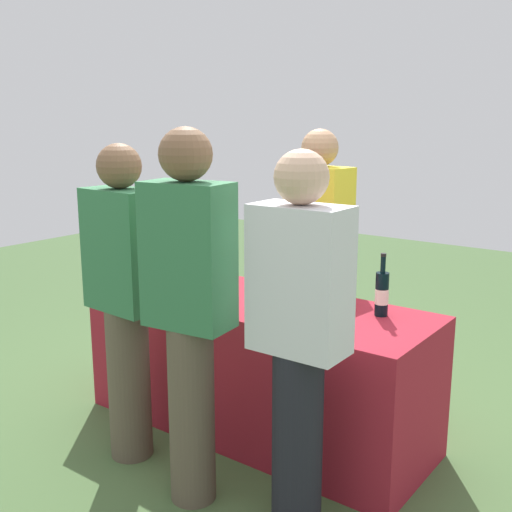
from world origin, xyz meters
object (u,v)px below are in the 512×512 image
object	(u,v)px
ice_bucket	(165,271)
server_pouring	(318,254)
wine_glass_1	(307,307)
wine_glass_0	(200,273)
wine_bottle_1	(200,262)
wine_glass_2	(332,306)
guest_2	(299,333)
wine_bottle_0	(178,261)
guest_0	(125,294)
wine_bottle_3	(382,293)
wine_bottle_2	(342,287)
guest_1	(189,305)

from	to	relation	value
ice_bucket	server_pouring	xyz separation A→B (m)	(0.62, 0.75, 0.06)
wine_glass_1	ice_bucket	world-z (taller)	ice_bucket
wine_glass_0	wine_bottle_1	bearing A→B (deg)	132.31
wine_glass_1	wine_glass_2	size ratio (longest dim) A/B	0.94
ice_bucket	guest_2	size ratio (longest dim) A/B	0.12
wine_bottle_0	guest_0	bearing A→B (deg)	-66.51
server_pouring	guest_2	bearing A→B (deg)	125.80
wine_glass_1	guest_0	world-z (taller)	guest_0
server_pouring	guest_0	xyz separation A→B (m)	(-0.37, -1.28, -0.03)
wine_glass_1	guest_2	xyz separation A→B (m)	(0.22, -0.42, 0.03)
wine_bottle_0	wine_bottle_3	distance (m)	1.36
wine_bottle_2	wine_glass_1	xyz separation A→B (m)	(0.01, -0.37, -0.02)
guest_1	guest_2	xyz separation A→B (m)	(0.51, 0.12, -0.06)
wine_bottle_1	wine_glass_0	xyz separation A→B (m)	(0.21, -0.23, 0.00)
wine_bottle_1	server_pouring	xyz separation A→B (m)	(0.58, 0.47, 0.05)
wine_bottle_0	wine_glass_1	size ratio (longest dim) A/B	2.49
wine_bottle_1	wine_bottle_2	size ratio (longest dim) A/B	1.01
wine_bottle_2	wine_bottle_3	xyz separation A→B (m)	(0.25, -0.03, 0.01)
wine_bottle_3	wine_glass_2	distance (m)	0.31
wine_bottle_2	server_pouring	bearing A→B (deg)	133.05
ice_bucket	server_pouring	bearing A→B (deg)	50.61
ice_bucket	guest_1	world-z (taller)	guest_1
ice_bucket	wine_bottle_0	bearing A→B (deg)	109.32
wine_glass_1	ice_bucket	distance (m)	1.07
guest_1	guest_2	size ratio (longest dim) A/B	1.05
server_pouring	guest_2	world-z (taller)	server_pouring
wine_bottle_0	server_pouring	distance (m)	0.89
ice_bucket	wine_bottle_3	bearing A→B (deg)	11.13
ice_bucket	guest_0	xyz separation A→B (m)	(0.25, -0.53, 0.02)
wine_bottle_1	server_pouring	size ratio (longest dim) A/B	0.18
ice_bucket	wine_bottle_2	bearing A→B (deg)	15.02
server_pouring	guest_1	xyz separation A→B (m)	(0.16, -1.38, 0.03)
server_pouring	guest_2	size ratio (longest dim) A/B	1.03
wine_glass_0	ice_bucket	world-z (taller)	ice_bucket
wine_bottle_0	guest_0	world-z (taller)	guest_0
wine_bottle_3	guest_0	world-z (taller)	guest_0
server_pouring	guest_2	distance (m)	1.42
wine_glass_1	wine_glass_2	bearing A→B (deg)	31.21
server_pouring	guest_1	bearing A→B (deg)	104.51
wine_glass_1	server_pouring	world-z (taller)	server_pouring
guest_0	wine_glass_1	bearing A→B (deg)	32.23
wine_bottle_3	wine_bottle_0	bearing A→B (deg)	-176.69
wine_bottle_0	wine_glass_1	xyz separation A→B (m)	(1.12, -0.26, -0.02)
wine_bottle_0	wine_glass_0	world-z (taller)	wine_bottle_0
wine_glass_1	wine_glass_2	distance (m)	0.12
wine_bottle_0	wine_glass_1	world-z (taller)	wine_bottle_0
server_pouring	guest_0	bearing A→B (deg)	81.66
wine_bottle_2	wine_bottle_3	world-z (taller)	wine_bottle_3
server_pouring	guest_0	size ratio (longest dim) A/B	1.03
wine_bottle_2	ice_bucket	distance (m)	1.09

